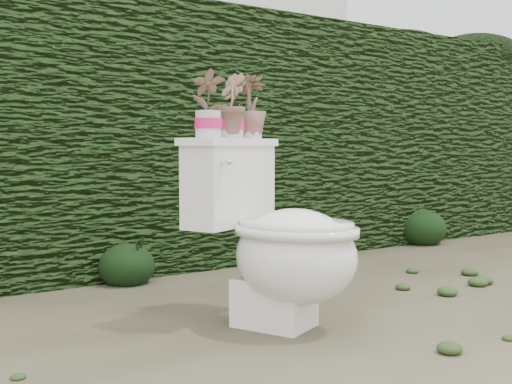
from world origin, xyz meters
TOP-DOWN VIEW (x-y plane):
  - ground at (0.00, 0.00)m, footprint 60.00×60.00m
  - hedge at (0.00, 1.60)m, footprint 8.00×1.00m
  - house_wall at (0.60, 6.00)m, footprint 8.00×3.50m
  - toilet at (0.15, -0.09)m, footprint 0.68×0.80m
  - potted_plant_left at (-0.08, 0.07)m, footprint 0.15×0.11m
  - potted_plant_center at (0.07, 0.13)m, footprint 0.16×0.18m
  - potted_plant_right at (0.21, 0.19)m, footprint 0.18×0.18m
  - liriope_clump_2 at (-0.01, 1.06)m, footprint 0.31×0.31m
  - liriope_clump_3 at (1.15, 1.12)m, footprint 0.31×0.31m
  - liriope_clump_4 at (2.43, 1.09)m, footprint 0.37×0.37m

SIDE VIEW (x-z plane):
  - ground at x=0.00m, z-range 0.00..0.00m
  - liriope_clump_2 at x=-0.01m, z-range 0.00..0.25m
  - liriope_clump_3 at x=1.15m, z-range 0.00..0.25m
  - liriope_clump_4 at x=2.43m, z-range 0.00..0.29m
  - toilet at x=0.15m, z-range -0.03..0.74m
  - hedge at x=0.00m, z-range 0.00..1.60m
  - potted_plant_left at x=-0.08m, z-range 0.78..1.03m
  - potted_plant_right at x=0.21m, z-range 0.78..1.04m
  - potted_plant_center at x=0.07m, z-range 0.78..1.04m
  - house_wall at x=0.60m, z-range 0.00..4.00m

